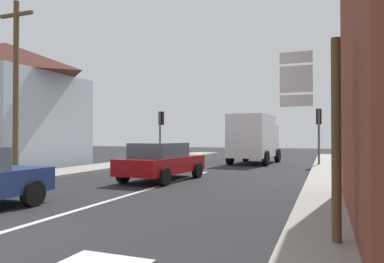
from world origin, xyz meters
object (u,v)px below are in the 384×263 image
traffic_light_far_right (319,124)px  route_sign_post (336,124)px  delivery_truck (254,138)px  traffic_light_far_left (161,125)px  sedan_far (162,161)px

traffic_light_far_right → route_sign_post: bearing=-88.1°
delivery_truck → traffic_light_far_left: traffic_light_far_left is taller
delivery_truck → traffic_light_far_right: size_ratio=1.55×
delivery_truck → route_sign_post: 17.40m
route_sign_post → traffic_light_far_right: size_ratio=0.97×
sedan_far → traffic_light_far_right: 10.82m
route_sign_post → traffic_light_far_right: 15.93m
sedan_far → traffic_light_far_right: (5.63, 9.08, 1.69)m
route_sign_post → sedan_far: bearing=132.0°
sedan_far → route_sign_post: 9.26m
sedan_far → delivery_truck: (1.72, 9.99, 0.89)m
delivery_truck → traffic_light_far_right: 4.09m
route_sign_post → delivery_truck: bearing=104.8°
sedan_far → traffic_light_far_right: bearing=58.2°
delivery_truck → route_sign_post: (4.43, -16.82, 0.26)m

